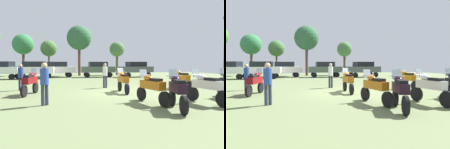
% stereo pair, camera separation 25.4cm
% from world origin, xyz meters
% --- Properties ---
extents(ground_plane, '(44.00, 52.00, 0.02)m').
position_xyz_m(ground_plane, '(0.00, 0.00, 0.01)').
color(ground_plane, '#68784C').
extents(motorcycle_2, '(0.66, 2.18, 1.48)m').
position_xyz_m(motorcycle_2, '(4.21, 0.41, 0.75)').
color(motorcycle_2, black).
rests_on(motorcycle_2, ground).
extents(motorcycle_3, '(0.76, 2.25, 1.47)m').
position_xyz_m(motorcycle_3, '(0.39, -3.50, 0.74)').
color(motorcycle_3, black).
rests_on(motorcycle_3, ground).
extents(motorcycle_4, '(0.73, 2.11, 1.47)m').
position_xyz_m(motorcycle_4, '(-5.23, 0.15, 0.74)').
color(motorcycle_4, black).
rests_on(motorcycle_4, ground).
extents(motorcycle_5, '(0.76, 2.11, 1.50)m').
position_xyz_m(motorcycle_5, '(0.84, -4.82, 0.75)').
color(motorcycle_5, black).
rests_on(motorcycle_5, ground).
extents(motorcycle_10, '(0.73, 2.23, 1.50)m').
position_xyz_m(motorcycle_10, '(2.66, -4.07, 0.76)').
color(motorcycle_10, black).
rests_on(motorcycle_10, ground).
extents(motorcycle_11, '(0.62, 2.19, 1.46)m').
position_xyz_m(motorcycle_11, '(0.06, -0.03, 0.74)').
color(motorcycle_11, black).
rests_on(motorcycle_11, ground).
extents(car_1, '(4.53, 2.45, 2.00)m').
position_xyz_m(car_1, '(5.48, 13.15, 1.19)').
color(car_1, black).
rests_on(car_1, ground).
extents(car_2, '(4.34, 1.90, 2.00)m').
position_xyz_m(car_2, '(0.55, 14.07, 1.19)').
color(car_2, black).
rests_on(car_2, ground).
extents(car_3, '(4.54, 2.49, 2.00)m').
position_xyz_m(car_3, '(-4.66, 14.58, 1.19)').
color(car_3, black).
rests_on(car_3, ground).
extents(car_4, '(4.57, 2.60, 2.00)m').
position_xyz_m(car_4, '(-10.56, 12.84, 1.19)').
color(car_4, black).
rests_on(car_4, ground).
extents(car_5, '(4.31, 1.83, 2.00)m').
position_xyz_m(car_5, '(-7.03, 12.71, 1.19)').
color(car_5, black).
rests_on(car_5, ground).
extents(person_1, '(0.34, 0.34, 1.78)m').
position_xyz_m(person_1, '(-0.58, 2.49, 1.06)').
color(person_1, '#2F2C42').
rests_on(person_1, ground).
extents(person_2, '(0.46, 0.46, 1.77)m').
position_xyz_m(person_2, '(-4.10, -2.93, 1.06)').
color(person_2, '#2D334D').
rests_on(person_2, ground).
extents(person_3, '(0.47, 0.47, 1.71)m').
position_xyz_m(person_3, '(-6.18, 2.27, 1.02)').
color(person_3, '#222341').
rests_on(person_3, ground).
extents(tree_1, '(2.35, 2.35, 5.21)m').
position_xyz_m(tree_1, '(4.26, 18.73, 3.98)').
color(tree_1, brown).
rests_on(tree_1, ground).
extents(tree_2, '(2.96, 2.96, 6.07)m').
position_xyz_m(tree_2, '(-9.63, 19.42, 4.55)').
color(tree_2, brown).
rests_on(tree_2, ground).
extents(tree_4, '(2.37, 2.37, 5.19)m').
position_xyz_m(tree_4, '(-6.03, 19.02, 3.99)').
color(tree_4, brown).
rests_on(tree_4, ground).
extents(tree_6, '(3.55, 3.55, 7.28)m').
position_xyz_m(tree_6, '(-1.66, 17.73, 5.48)').
color(tree_6, brown).
rests_on(tree_6, ground).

